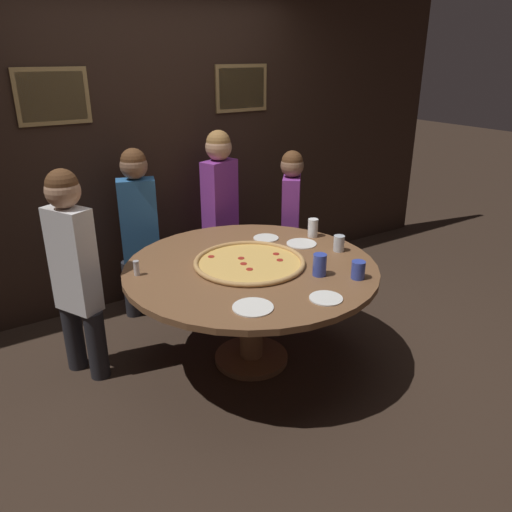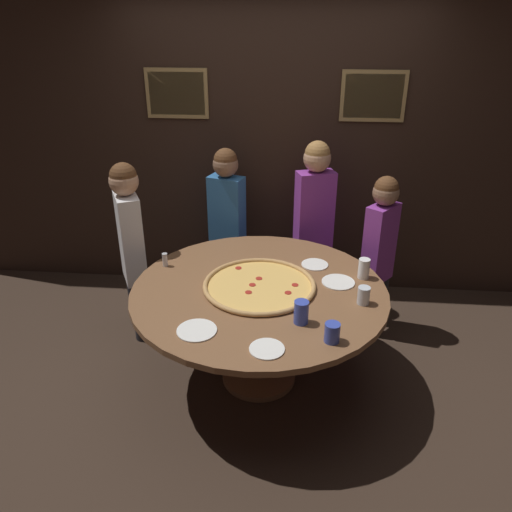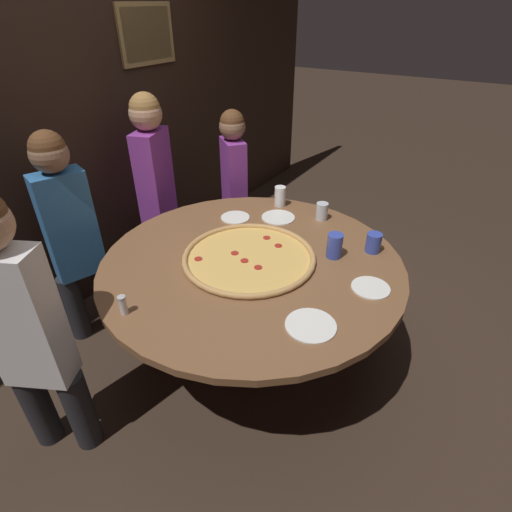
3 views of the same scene
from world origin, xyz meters
The scene contains 17 objects.
ground_plane centered at (0.00, 0.00, 0.00)m, with size 24.00×24.00×0.00m, color #38281E.
back_wall centered at (0.00, 1.44, 1.30)m, with size 6.40×0.08×2.60m.
dining_table centered at (0.00, 0.00, 0.62)m, with size 1.68×1.68×0.74m.
giant_pizza centered at (0.00, 0.02, 0.75)m, with size 0.74×0.74×0.03m.
drink_cup_by_shaker centered at (0.27, -0.37, 0.81)m, with size 0.09×0.09×0.14m, color #384CB7.
drink_cup_front_edge centered at (0.44, -0.54, 0.80)m, with size 0.09×0.09×0.11m, color #384CB7.
drink_cup_near_right centered at (0.66, -0.13, 0.80)m, with size 0.08×0.08×0.11m, color silver.
drink_cup_far_left centered at (0.69, 0.21, 0.81)m, with size 0.08×0.08×0.14m, color white.
white_plate_left_side centered at (0.52, 0.12, 0.74)m, with size 0.22×0.22×0.01m, color white.
white_plate_right_side centered at (0.37, 0.36, 0.74)m, with size 0.19×0.19×0.01m, color white.
white_plate_near_front centered at (0.10, -0.65, 0.74)m, with size 0.19×0.19×0.01m, color white.
white_plate_far_back centered at (-0.31, -0.51, 0.74)m, with size 0.23×0.23×0.01m, color white.
condiment_shaker centered at (-0.69, 0.26, 0.79)m, with size 0.04×0.04×0.10m.
diner_side_left centered at (0.37, 1.07, 0.83)m, with size 0.39×0.25×1.46m.
diner_far_right centered at (0.87, 0.72, 0.74)m, with size 0.30×0.32×1.30m.
diner_side_right centered at (-0.36, 1.07, 0.79)m, with size 0.37×0.24×1.39m.
diner_centre_back centered at (-1.01, 0.50, 0.80)m, with size 0.27×0.37×1.41m.
Camera 1 is at (-1.63, -2.55, 2.05)m, focal length 35.00 mm.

